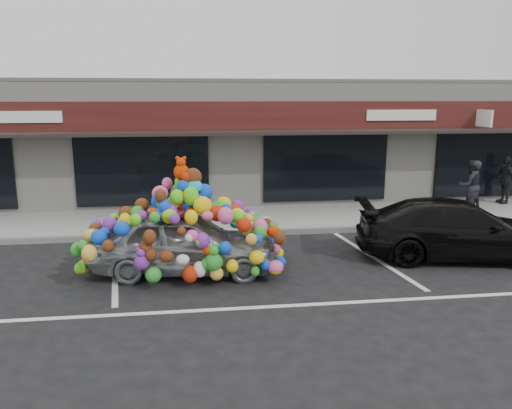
{
  "coord_description": "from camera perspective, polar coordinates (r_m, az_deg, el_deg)",
  "views": [
    {
      "loc": [
        -1.44,
        -10.68,
        3.75
      ],
      "look_at": [
        0.13,
        1.4,
        1.11
      ],
      "focal_mm": 35.0,
      "sensor_mm": 36.0,
      "label": 1
    }
  ],
  "objects": [
    {
      "name": "ground",
      "position": [
        11.41,
        0.27,
        -6.96
      ],
      "size": [
        90.0,
        90.0,
        0.0
      ],
      "primitive_type": "plane",
      "color": "black",
      "rests_on": "ground"
    },
    {
      "name": "black_sedan",
      "position": [
        12.72,
        22.14,
        -2.63
      ],
      "size": [
        2.74,
        5.0,
        1.37
      ],
      "primitive_type": "imported",
      "rotation": [
        0.0,
        0.0,
        1.39
      ],
      "color": "black",
      "rests_on": "ground"
    },
    {
      "name": "pedestrian_a",
      "position": [
        17.34,
        23.55,
        1.96
      ],
      "size": [
        0.7,
        0.68,
        1.63
      ],
      "primitive_type": "imported",
      "rotation": [
        0.0,
        0.0,
        3.87
      ],
      "color": "black",
      "rests_on": "sidewalk"
    },
    {
      "name": "kerb",
      "position": [
        13.76,
        -1.13,
        -3.26
      ],
      "size": [
        26.0,
        0.18,
        0.16
      ],
      "primitive_type": "cube",
      "color": "slate",
      "rests_on": "ground"
    },
    {
      "name": "parking_stripe_left",
      "position": [
        11.64,
        -15.81,
        -7.03
      ],
      "size": [
        0.73,
        4.37,
        0.01
      ],
      "primitive_type": "cube",
      "rotation": [
        0.0,
        0.0,
        0.14
      ],
      "color": "silver",
      "rests_on": "ground"
    },
    {
      "name": "shop_building",
      "position": [
        19.24,
        -3.11,
        7.49
      ],
      "size": [
        24.0,
        7.2,
        4.31
      ],
      "color": "beige",
      "rests_on": "ground"
    },
    {
      "name": "parking_stripe_mid",
      "position": [
        12.26,
        13.29,
        -5.9
      ],
      "size": [
        0.73,
        4.37,
        0.01
      ],
      "primitive_type": "cube",
      "rotation": [
        0.0,
        0.0,
        0.14
      ],
      "color": "silver",
      "rests_on": "ground"
    },
    {
      "name": "lane_line",
      "position": [
        9.8,
        14.01,
        -10.63
      ],
      "size": [
        14.0,
        0.12,
        0.01
      ],
      "primitive_type": "cube",
      "color": "silver",
      "rests_on": "ground"
    },
    {
      "name": "sidewalk",
      "position": [
        15.2,
        -1.75,
        -1.76
      ],
      "size": [
        26.0,
        3.0,
        0.15
      ],
      "primitive_type": "cube",
      "color": "gray",
      "rests_on": "ground"
    },
    {
      "name": "toy_car",
      "position": [
        10.84,
        -8.19,
        -3.49
      ],
      "size": [
        2.89,
        4.39,
        2.47
      ],
      "rotation": [
        0.0,
        0.0,
        1.47
      ],
      "color": "#ADB4B8",
      "rests_on": "ground"
    },
    {
      "name": "pedestrian_b",
      "position": [
        17.39,
        23.24,
        2.02
      ],
      "size": [
        0.82,
        0.65,
        1.63
      ],
      "primitive_type": "imported",
      "rotation": [
        0.0,
        0.0,
        3.18
      ],
      "color": "black",
      "rests_on": "sidewalk"
    },
    {
      "name": "pedestrian_c",
      "position": [
        19.09,
        26.59,
        2.55
      ],
      "size": [
        0.96,
        0.41,
        1.63
      ],
      "primitive_type": "imported",
      "rotation": [
        0.0,
        0.0,
        4.7
      ],
      "color": "black",
      "rests_on": "sidewalk"
    }
  ]
}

